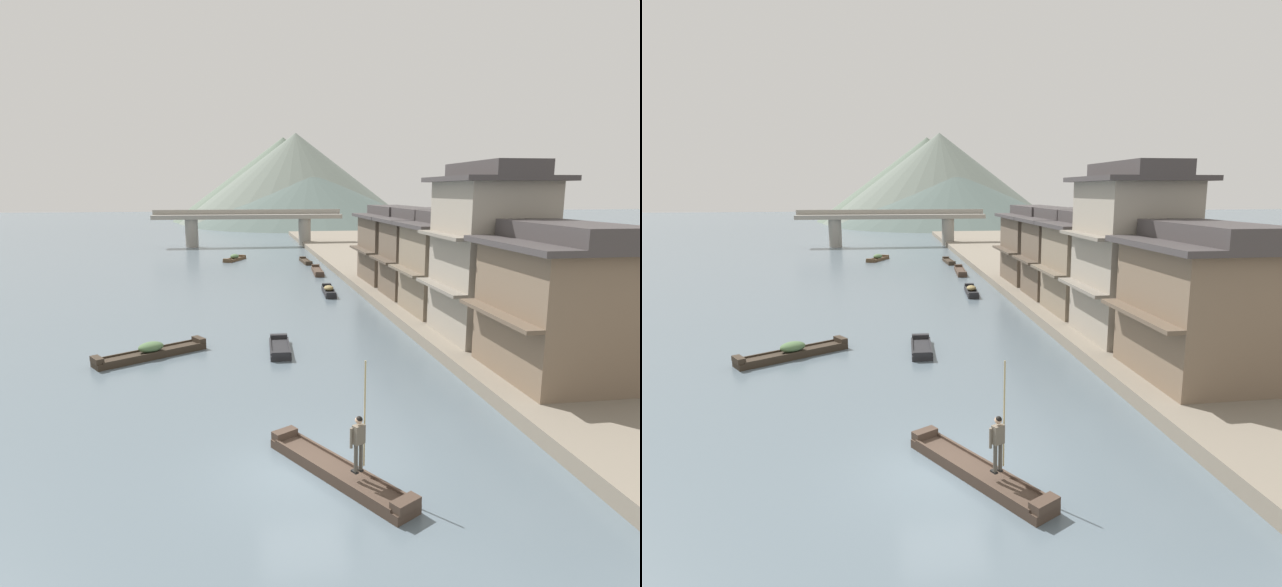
{
  "view_description": "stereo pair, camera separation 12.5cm",
  "coord_description": "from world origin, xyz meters",
  "views": [
    {
      "loc": [
        -1.65,
        -14.18,
        7.96
      ],
      "look_at": [
        2.99,
        16.34,
        2.07
      ],
      "focal_mm": 30.4,
      "sensor_mm": 36.0,
      "label": 1
    },
    {
      "loc": [
        -1.52,
        -14.2,
        7.96
      ],
      "look_at": [
        2.99,
        16.34,
        2.07
      ],
      "focal_mm": 30.4,
      "sensor_mm": 36.0,
      "label": 2
    }
  ],
  "objects": [
    {
      "name": "boat_moored_second",
      "position": [
        0.29,
        12.06,
        0.16
      ],
      "size": [
        1.14,
        3.53,
        0.45
      ],
      "color": "#232326",
      "rests_on": "ground"
    },
    {
      "name": "stone_bridge",
      "position": [
        0.0,
        64.97,
        3.47
      ],
      "size": [
        26.97,
        2.4,
        5.24
      ],
      "color": "gray",
      "rests_on": "ground"
    },
    {
      "name": "boat_moored_nearest",
      "position": [
        -5.94,
        11.94,
        0.26
      ],
      "size": [
        5.11,
        3.75,
        0.77
      ],
      "color": "#33281E",
      "rests_on": "ground"
    },
    {
      "name": "hill_far_west",
      "position": [
        15.37,
        114.54,
        6.29
      ],
      "size": [
        55.81,
        55.81,
        12.58
      ],
      "primitive_type": "cone",
      "color": "#4C5B56",
      "rests_on": "ground"
    },
    {
      "name": "hill_far_east",
      "position": [
        13.42,
        125.62,
        11.07
      ],
      "size": [
        58.81,
        58.81,
        22.15
      ],
      "primitive_type": "cone",
      "color": "slate",
      "rests_on": "ground"
    },
    {
      "name": "ground_plane",
      "position": [
        0.0,
        0.0,
        0.0
      ],
      "size": [
        400.0,
        400.0,
        0.0
      ],
      "primitive_type": "plane",
      "color": "slate"
    },
    {
      "name": "boat_midriver_upstream",
      "position": [
        5.99,
        37.65,
        0.17
      ],
      "size": [
        1.22,
        5.5,
        0.52
      ],
      "color": "#423328",
      "rests_on": "ground"
    },
    {
      "name": "house_waterfront_second",
      "position": [
        10.82,
        11.32,
        4.9
      ],
      "size": [
        5.52,
        6.13,
        8.74
      ],
      "color": "gray",
      "rests_on": "riverbank_right"
    },
    {
      "name": "house_waterfront_nearest",
      "position": [
        11.13,
        5.17,
        3.6
      ],
      "size": [
        6.13,
        6.58,
        6.14
      ],
      "color": "#75604C",
      "rests_on": "riverbank_right"
    },
    {
      "name": "boat_moored_far",
      "position": [
        5.81,
        45.52,
        0.15
      ],
      "size": [
        1.01,
        4.68,
        0.44
      ],
      "color": "#33281E",
      "rests_on": "ground"
    },
    {
      "name": "boat_midriver_drifting",
      "position": [
        -2.06,
        48.75,
        0.26
      ],
      "size": [
        2.7,
        4.22,
        0.74
      ],
      "color": "brown",
      "rests_on": "ground"
    },
    {
      "name": "house_waterfront_tall",
      "position": [
        11.31,
        17.07,
        3.6
      ],
      "size": [
        6.49,
        5.88,
        6.14
      ],
      "color": "#7F705B",
      "rests_on": "riverbank_right"
    },
    {
      "name": "house_waterfront_far",
      "position": [
        10.92,
        28.79,
        3.59
      ],
      "size": [
        5.7,
        6.96,
        6.14
      ],
      "color": "brown",
      "rests_on": "riverbank_right"
    },
    {
      "name": "hill_far_centre",
      "position": [
        11.04,
        135.09,
        10.95
      ],
      "size": [
        59.03,
        59.03,
        21.9
      ],
      "primitive_type": "cone",
      "color": "#5B6B5B",
      "rests_on": "ground"
    },
    {
      "name": "riverbank_right",
      "position": [
        16.6,
        30.0,
        0.3
      ],
      "size": [
        18.0,
        110.0,
        0.59
      ],
      "primitive_type": "cube",
      "color": "slate",
      "rests_on": "ground"
    },
    {
      "name": "house_waterfront_narrow",
      "position": [
        11.21,
        22.44,
        3.61
      ],
      "size": [
        6.29,
        5.44,
        6.14
      ],
      "color": "brown",
      "rests_on": "riverbank_right"
    },
    {
      "name": "boatman_person",
      "position": [
        1.39,
        -1.07,
        1.52
      ],
      "size": [
        0.49,
        0.42,
        3.04
      ],
      "color": "black",
      "rests_on": "boat_foreground_poled"
    },
    {
      "name": "boat_moored_third",
      "position": [
        5.28,
        26.84,
        0.23
      ],
      "size": [
        1.13,
        4.3,
        0.67
      ],
      "color": "#232326",
      "rests_on": "ground"
    },
    {
      "name": "boat_foreground_poled",
      "position": [
        0.95,
        -0.37,
        0.17
      ],
      "size": [
        3.51,
        5.06,
        0.51
      ],
      "color": "#423328",
      "rests_on": "ground"
    }
  ]
}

